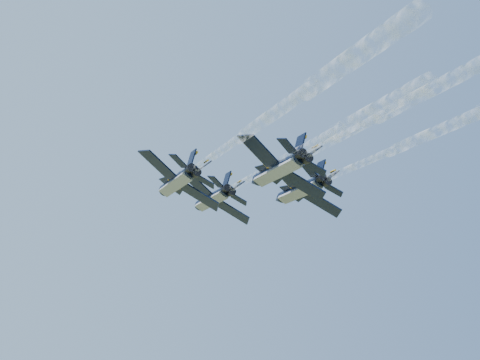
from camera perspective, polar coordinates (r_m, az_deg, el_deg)
name	(u,v)px	position (r m, az deg, el deg)	size (l,w,h in m)	color
jet_lead	(212,199)	(104.55, -2.15, -1.46)	(10.49, 15.78, 6.79)	black
jet_left	(177,182)	(91.76, -4.91, -0.14)	(10.49, 15.78, 6.79)	black
jet_right	(300,190)	(97.58, 4.70, -0.77)	(10.49, 15.78, 6.79)	black
jet_slot	(278,170)	(84.03, 2.97, 0.81)	(10.49, 15.78, 6.79)	black
smoke_trail_lead	(325,145)	(72.70, 6.60, 2.71)	(3.63, 45.78, 2.12)	white
smoke_trail_left	(295,107)	(59.57, 4.27, 5.67)	(3.63, 45.78, 2.12)	white
smoke_trail_right	(469,126)	(68.18, 17.33, 4.03)	(3.63, 45.78, 2.12)	white
smoke_trail_slot	(476,76)	(54.70, 17.85, 7.67)	(3.63, 45.78, 2.12)	white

